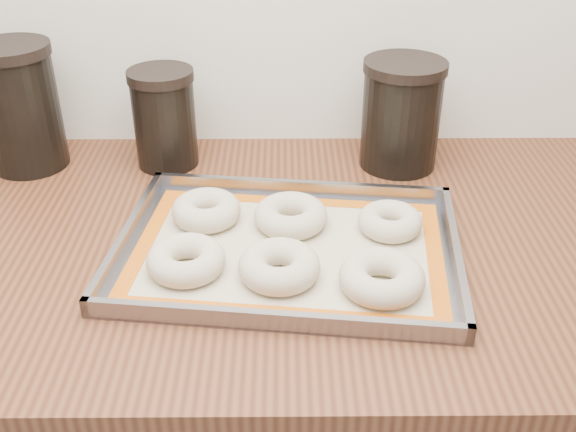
{
  "coord_description": "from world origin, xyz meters",
  "views": [
    {
      "loc": [
        0.02,
        0.86,
        1.42
      ],
      "look_at": [
        0.02,
        1.63,
        0.96
      ],
      "focal_mm": 42.0,
      "sensor_mm": 36.0,
      "label": 1
    }
  ],
  "objects_px": {
    "bagel_back_left": "(206,210)",
    "canister_left": "(20,107)",
    "baking_tray": "(288,249)",
    "bagel_front_left": "(186,260)",
    "canister_right": "(401,114)",
    "bagel_back_mid": "(291,215)",
    "canister_mid": "(164,118)",
    "bagel_front_right": "(382,278)",
    "bagel_back_right": "(390,221)",
    "bagel_front_mid": "(279,266)"
  },
  "relations": [
    {
      "from": "bagel_back_left",
      "to": "canister_left",
      "type": "xyz_separation_m",
      "value": [
        -0.32,
        0.19,
        0.08
      ]
    },
    {
      "from": "baking_tray",
      "to": "canister_left",
      "type": "bearing_deg",
      "value": 147.96
    },
    {
      "from": "baking_tray",
      "to": "canister_left",
      "type": "distance_m",
      "value": 0.52
    },
    {
      "from": "bagel_front_left",
      "to": "canister_right",
      "type": "relative_size",
      "value": 0.57
    },
    {
      "from": "bagel_front_left",
      "to": "bagel_back_mid",
      "type": "height_order",
      "value": "same"
    },
    {
      "from": "canister_mid",
      "to": "canister_right",
      "type": "relative_size",
      "value": 0.91
    },
    {
      "from": "bagel_front_left",
      "to": "bagel_front_right",
      "type": "distance_m",
      "value": 0.25
    },
    {
      "from": "canister_mid",
      "to": "bagel_back_right",
      "type": "bearing_deg",
      "value": -33.12
    },
    {
      "from": "bagel_back_left",
      "to": "canister_left",
      "type": "distance_m",
      "value": 0.38
    },
    {
      "from": "bagel_back_left",
      "to": "canister_right",
      "type": "relative_size",
      "value": 0.55
    },
    {
      "from": "canister_mid",
      "to": "bagel_back_left",
      "type": "bearing_deg",
      "value": -66.77
    },
    {
      "from": "bagel_front_mid",
      "to": "bagel_back_mid",
      "type": "xyz_separation_m",
      "value": [
        0.02,
        0.13,
        -0.0
      ]
    },
    {
      "from": "canister_mid",
      "to": "bagel_front_left",
      "type": "bearing_deg",
      "value": -77.68
    },
    {
      "from": "canister_right",
      "to": "baking_tray",
      "type": "bearing_deg",
      "value": -124.91
    },
    {
      "from": "canister_mid",
      "to": "canister_right",
      "type": "xyz_separation_m",
      "value": [
        0.39,
        -0.01,
        0.01
      ]
    },
    {
      "from": "bagel_front_left",
      "to": "bagel_front_right",
      "type": "xyz_separation_m",
      "value": [
        0.25,
        -0.04,
        0.0
      ]
    },
    {
      "from": "bagel_front_right",
      "to": "canister_right",
      "type": "height_order",
      "value": "canister_right"
    },
    {
      "from": "bagel_back_right",
      "to": "canister_left",
      "type": "relative_size",
      "value": 0.44
    },
    {
      "from": "bagel_front_left",
      "to": "bagel_back_right",
      "type": "height_order",
      "value": "bagel_front_left"
    },
    {
      "from": "bagel_front_mid",
      "to": "canister_right",
      "type": "bearing_deg",
      "value": 59.01
    },
    {
      "from": "bagel_back_mid",
      "to": "canister_right",
      "type": "bearing_deg",
      "value": 48.31
    },
    {
      "from": "canister_left",
      "to": "bagel_front_mid",
      "type": "bearing_deg",
      "value": -38.35
    },
    {
      "from": "bagel_front_left",
      "to": "bagel_back_left",
      "type": "height_order",
      "value": "bagel_back_left"
    },
    {
      "from": "bagel_back_right",
      "to": "bagel_front_mid",
      "type": "bearing_deg",
      "value": -144.62
    },
    {
      "from": "bagel_back_left",
      "to": "bagel_back_mid",
      "type": "distance_m",
      "value": 0.12
    },
    {
      "from": "bagel_back_mid",
      "to": "bagel_front_mid",
      "type": "bearing_deg",
      "value": -97.17
    },
    {
      "from": "bagel_back_left",
      "to": "bagel_front_right",
      "type": "bearing_deg",
      "value": -35.37
    },
    {
      "from": "bagel_front_right",
      "to": "canister_right",
      "type": "bearing_deg",
      "value": 78.59
    },
    {
      "from": "bagel_back_left",
      "to": "baking_tray",
      "type": "bearing_deg",
      "value": -33.52
    },
    {
      "from": "bagel_front_mid",
      "to": "bagel_back_mid",
      "type": "height_order",
      "value": "bagel_front_mid"
    },
    {
      "from": "bagel_back_mid",
      "to": "bagel_front_left",
      "type": "bearing_deg",
      "value": -141.15
    },
    {
      "from": "bagel_front_right",
      "to": "bagel_front_mid",
      "type": "bearing_deg",
      "value": 168.86
    },
    {
      "from": "bagel_back_left",
      "to": "bagel_back_right",
      "type": "height_order",
      "value": "bagel_back_left"
    },
    {
      "from": "bagel_front_mid",
      "to": "bagel_back_mid",
      "type": "distance_m",
      "value": 0.13
    },
    {
      "from": "baking_tray",
      "to": "bagel_front_left",
      "type": "bearing_deg",
      "value": -160.51
    },
    {
      "from": "bagel_front_left",
      "to": "canister_left",
      "type": "distance_m",
      "value": 0.45
    },
    {
      "from": "bagel_front_right",
      "to": "canister_right",
      "type": "distance_m",
      "value": 0.37
    },
    {
      "from": "baking_tray",
      "to": "bagel_front_right",
      "type": "xyz_separation_m",
      "value": [
        0.12,
        -0.09,
        0.02
      ]
    },
    {
      "from": "bagel_front_right",
      "to": "bagel_back_mid",
      "type": "bearing_deg",
      "value": 126.47
    },
    {
      "from": "bagel_back_left",
      "to": "bagel_back_right",
      "type": "relative_size",
      "value": 1.1
    },
    {
      "from": "bagel_back_left",
      "to": "canister_mid",
      "type": "distance_m",
      "value": 0.22
    },
    {
      "from": "bagel_front_mid",
      "to": "bagel_back_left",
      "type": "distance_m",
      "value": 0.18
    },
    {
      "from": "bagel_front_left",
      "to": "canister_mid",
      "type": "distance_m",
      "value": 0.34
    },
    {
      "from": "bagel_front_right",
      "to": "bagel_back_mid",
      "type": "height_order",
      "value": "bagel_front_right"
    },
    {
      "from": "bagel_front_mid",
      "to": "canister_mid",
      "type": "xyz_separation_m",
      "value": [
        -0.19,
        0.34,
        0.06
      ]
    },
    {
      "from": "bagel_back_right",
      "to": "canister_right",
      "type": "bearing_deg",
      "value": 78.99
    },
    {
      "from": "baking_tray",
      "to": "bagel_front_left",
      "type": "xyz_separation_m",
      "value": [
        -0.13,
        -0.05,
        0.02
      ]
    },
    {
      "from": "bagel_front_left",
      "to": "bagel_back_left",
      "type": "relative_size",
      "value": 1.03
    },
    {
      "from": "baking_tray",
      "to": "canister_right",
      "type": "xyz_separation_m",
      "value": [
        0.19,
        0.27,
        0.08
      ]
    },
    {
      "from": "baking_tray",
      "to": "bagel_front_mid",
      "type": "xyz_separation_m",
      "value": [
        -0.01,
        -0.06,
        0.02
      ]
    }
  ]
}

